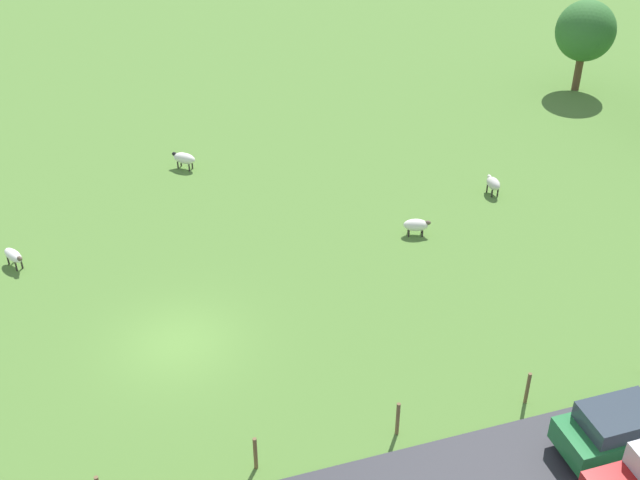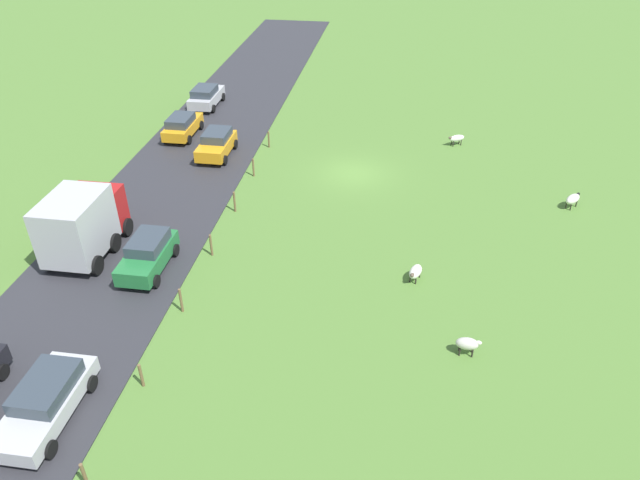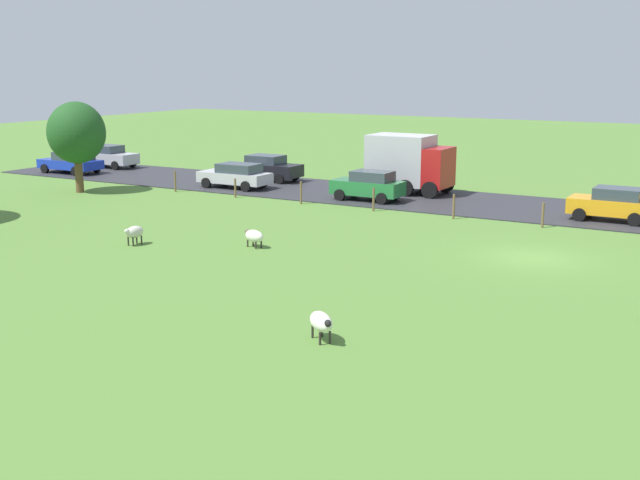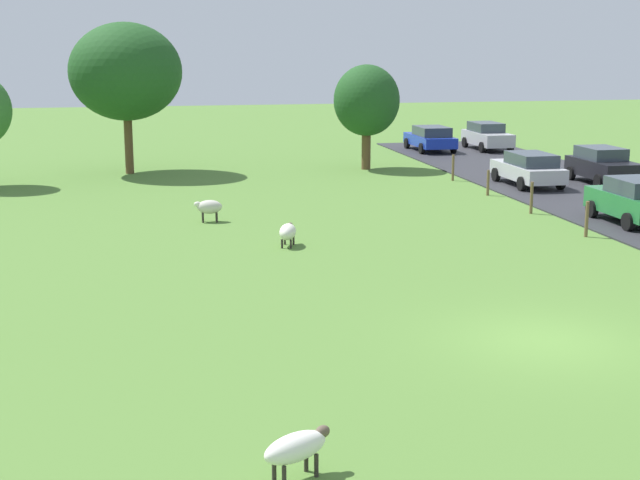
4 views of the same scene
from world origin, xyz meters
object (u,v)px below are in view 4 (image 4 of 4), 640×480
at_px(tree_2, 367,101).
at_px(car_5, 430,138).
at_px(car_2, 603,165).
at_px(tree_0, 126,72).
at_px(car_1, 487,136).
at_px(sheep_1, 209,207).
at_px(car_4, 633,200).
at_px(car_6, 529,168).
at_px(sheep_3, 288,232).
at_px(sheep_2, 296,447).

xyz_separation_m(tree_2, car_5, (5.80, 6.77, -2.72)).
height_order(car_2, car_5, car_2).
height_order(tree_0, car_1, tree_0).
height_order(sheep_1, car_4, car_4).
xyz_separation_m(tree_2, car_4, (5.72, -16.59, -2.64)).
xyz_separation_m(sheep_1, tree_0, (-2.81, 13.77, 4.53)).
distance_m(sheep_1, car_6, 16.13).
height_order(car_4, car_6, car_4).
bearing_deg(car_1, car_4, -99.08).
height_order(tree_0, car_5, tree_0).
relative_size(sheep_1, car_2, 0.25).
height_order(car_1, car_4, car_4).
distance_m(sheep_1, tree_2, 16.20).
relative_size(sheep_1, car_4, 0.26).
bearing_deg(car_2, sheep_1, -163.80).
distance_m(sheep_3, tree_2, 19.27).
xyz_separation_m(sheep_3, tree_2, (7.21, 17.61, 3.07)).
relative_size(tree_0, car_4, 1.88).
distance_m(sheep_3, car_6, 16.56).
distance_m(sheep_3, car_1, 29.55).
bearing_deg(sheep_2, tree_0, 93.77).
bearing_deg(tree_0, sheep_2, -86.23).
height_order(sheep_1, car_5, car_5).
distance_m(sheep_1, car_4, 15.53).
bearing_deg(sheep_2, sheep_1, 88.56).
bearing_deg(car_4, car_5, 89.81).
distance_m(sheep_3, tree_0, 19.70).
height_order(sheep_1, tree_2, tree_2).
xyz_separation_m(car_4, car_5, (0.08, 23.36, -0.07)).
bearing_deg(sheep_3, car_1, 55.66).
relative_size(tree_2, car_1, 1.23).
relative_size(sheep_1, tree_2, 0.19).
bearing_deg(car_1, tree_2, -144.30).
relative_size(car_2, car_4, 1.04).
xyz_separation_m(sheep_2, sheep_3, (2.67, 16.20, -0.04)).
height_order(sheep_3, car_4, car_4).
height_order(car_2, car_4, car_2).
bearing_deg(sheep_1, sheep_2, -91.44).
distance_m(sheep_2, tree_0, 35.07).
bearing_deg(sheep_3, tree_0, 105.00).
bearing_deg(car_6, car_5, 90.02).
xyz_separation_m(sheep_1, car_2, (18.86, 5.48, 0.37)).
distance_m(car_1, car_6, 14.64).
height_order(sheep_3, car_1, car_1).
xyz_separation_m(sheep_3, car_4, (12.93, 1.02, 0.43)).
xyz_separation_m(sheep_2, tree_2, (9.88, 33.80, 3.04)).
xyz_separation_m(sheep_2, car_6, (15.69, 26.42, 0.33)).
distance_m(sheep_2, sheep_3, 16.42).
xyz_separation_m(tree_0, car_4, (17.89, -17.48, -4.17)).
distance_m(car_1, car_5, 3.66).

